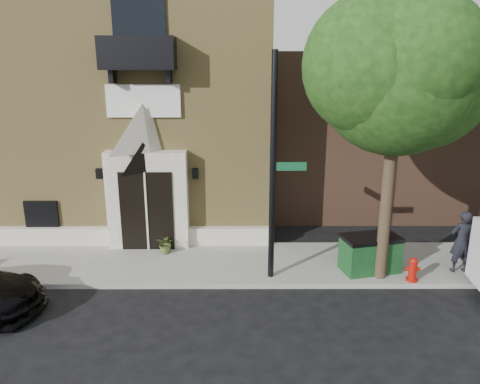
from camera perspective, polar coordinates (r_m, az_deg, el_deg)
The scene contains 10 objects.
ground at distance 13.45m, azimuth -8.68°, elevation -11.62°, with size 120.00×120.00×0.00m, color black.
sidewalk at distance 14.64m, azimuth -3.92°, elevation -8.69°, with size 42.00×3.00×0.15m, color gray.
church at distance 20.37m, azimuth -14.47°, elevation 11.25°, with size 12.20×11.01×9.30m.
neighbour_building at distance 23.24m, azimuth 25.68°, elevation 7.17°, with size 18.00×8.00×6.40m, color brown.
street_tree_left at distance 12.76m, azimuth 19.01°, elevation 13.71°, with size 4.97×4.38×7.77m.
street_sign at distance 12.65m, azimuth 4.09°, elevation 2.77°, with size 1.00×1.00×6.26m.
fire_hydrant at distance 14.12m, azimuth 20.31°, elevation -8.84°, with size 0.40×0.32×0.71m.
dumpster at distance 14.31m, azimuth 15.55°, elevation -7.20°, with size 1.81×1.29×1.07m.
planter at distance 15.21m, azimuth -9.02°, elevation -6.26°, with size 0.57×0.50×0.64m, color #4D5F29.
pedestrian_near at distance 15.02m, azimuth 25.39°, elevation -5.49°, with size 0.68×0.45×1.87m, color black.
Camera 1 is at (1.96, -11.74, 6.26)m, focal length 35.00 mm.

